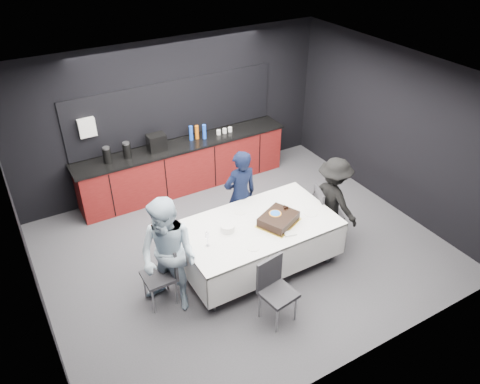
# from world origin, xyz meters

# --- Properties ---
(ground) EXTENTS (6.00, 6.00, 0.00)m
(ground) POSITION_xyz_m (0.00, 0.00, 0.00)
(ground) COLOR #46464B
(ground) RESTS_ON ground
(room_shell) EXTENTS (6.04, 5.04, 2.82)m
(room_shell) POSITION_xyz_m (0.00, 0.00, 1.86)
(room_shell) COLOR white
(room_shell) RESTS_ON ground
(kitchenette) EXTENTS (4.10, 0.64, 2.05)m
(kitchenette) POSITION_xyz_m (-0.02, 2.22, 0.54)
(kitchenette) COLOR #5B0E0E
(kitchenette) RESTS_ON ground
(party_table) EXTENTS (2.32, 1.32, 0.78)m
(party_table) POSITION_xyz_m (0.00, -0.40, 0.64)
(party_table) COLOR #99999E
(party_table) RESTS_ON ground
(cake_assembly) EXTENTS (0.71, 0.66, 0.18)m
(cake_assembly) POSITION_xyz_m (0.27, -0.54, 0.85)
(cake_assembly) COLOR yellow
(cake_assembly) RESTS_ON party_table
(plate_stack) EXTENTS (0.21, 0.21, 0.10)m
(plate_stack) POSITION_xyz_m (-0.45, -0.33, 0.83)
(plate_stack) COLOR white
(plate_stack) RESTS_ON party_table
(loose_plate_near) EXTENTS (0.19, 0.19, 0.01)m
(loose_plate_near) POSITION_xyz_m (-0.33, -0.83, 0.78)
(loose_plate_near) COLOR white
(loose_plate_near) RESTS_ON party_table
(loose_plate_right_a) EXTENTS (0.20, 0.20, 0.01)m
(loose_plate_right_a) POSITION_xyz_m (0.66, -0.20, 0.78)
(loose_plate_right_a) COLOR white
(loose_plate_right_a) RESTS_ON party_table
(loose_plate_right_b) EXTENTS (0.22, 0.22, 0.01)m
(loose_plate_right_b) POSITION_xyz_m (0.84, -0.58, 0.78)
(loose_plate_right_b) COLOR white
(loose_plate_right_b) RESTS_ON party_table
(loose_plate_far) EXTENTS (0.18, 0.18, 0.01)m
(loose_plate_far) POSITION_xyz_m (-0.07, -0.02, 0.78)
(loose_plate_far) COLOR white
(loose_plate_far) RESTS_ON party_table
(fork_pile) EXTENTS (0.19, 0.14, 0.03)m
(fork_pile) POSITION_xyz_m (0.27, -0.85, 0.79)
(fork_pile) COLOR white
(fork_pile) RESTS_ON party_table
(champagne_flute) EXTENTS (0.06, 0.06, 0.22)m
(champagne_flute) POSITION_xyz_m (-0.85, -0.48, 0.94)
(champagne_flute) COLOR white
(champagne_flute) RESTS_ON party_table
(chair_left) EXTENTS (0.42, 0.42, 0.92)m
(chair_left) POSITION_xyz_m (-1.48, -0.37, 0.53)
(chair_left) COLOR #2A2A2F
(chair_left) RESTS_ON ground
(chair_right) EXTENTS (0.54, 0.54, 0.92)m
(chair_right) POSITION_xyz_m (1.31, -0.35, 0.53)
(chair_right) COLOR #2A2A2F
(chair_right) RESTS_ON ground
(chair_near) EXTENTS (0.48, 0.48, 0.92)m
(chair_near) POSITION_xyz_m (-0.34, -1.38, 0.53)
(chair_near) COLOR #2A2A2F
(chair_near) RESTS_ON ground
(person_center) EXTENTS (0.58, 0.39, 1.58)m
(person_center) POSITION_xyz_m (0.16, 0.36, 0.79)
(person_center) COLOR black
(person_center) RESTS_ON ground
(person_left) EXTENTS (1.01, 1.06, 1.72)m
(person_left) POSITION_xyz_m (-1.44, -0.51, 0.86)
(person_left) COLOR #ADC6DA
(person_left) RESTS_ON ground
(person_right) EXTENTS (0.68, 1.01, 1.46)m
(person_right) POSITION_xyz_m (1.41, -0.42, 0.73)
(person_right) COLOR black
(person_right) RESTS_ON ground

